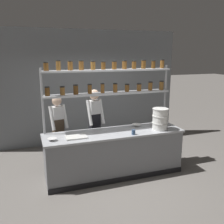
{
  "coord_description": "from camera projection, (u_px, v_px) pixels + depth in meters",
  "views": [
    {
      "loc": [
        -1.62,
        -4.5,
        2.48
      ],
      "look_at": [
        0.02,
        0.2,
        1.29
      ],
      "focal_mm": 40.0,
      "sensor_mm": 36.0,
      "label": 1
    }
  ],
  "objects": [
    {
      "name": "ground_plane",
      "position": [
        114.0,
        174.0,
        5.23
      ],
      "size": [
        40.0,
        40.0,
        0.0
      ],
      "primitive_type": "plane",
      "color": "slate"
    },
    {
      "name": "back_wall",
      "position": [
        87.0,
        87.0,
        6.9
      ],
      "size": [
        5.23,
        0.12,
        3.08
      ],
      "primitive_type": "cube",
      "color": "gray",
      "rests_on": "ground_plane"
    },
    {
      "name": "prep_counter",
      "position": [
        114.0,
        153.0,
        5.12
      ],
      "size": [
        2.83,
        0.76,
        0.92
      ],
      "color": "gray",
      "rests_on": "ground_plane"
    },
    {
      "name": "spice_shelf_unit",
      "position": [
        109.0,
        83.0,
        5.1
      ],
      "size": [
        2.71,
        0.28,
        2.34
      ],
      "color": "#ADAFB5",
      "rests_on": "ground_plane"
    },
    {
      "name": "chef_left",
      "position": [
        58.0,
        127.0,
        5.36
      ],
      "size": [
        0.4,
        0.33,
        1.59
      ],
      "rotation": [
        0.0,
        0.0,
        0.23
      ],
      "color": "black",
      "rests_on": "ground_plane"
    },
    {
      "name": "chef_center",
      "position": [
        95.0,
        122.0,
        5.48
      ],
      "size": [
        0.39,
        0.32,
        1.71
      ],
      "rotation": [
        0.0,
        0.0,
        0.15
      ],
      "color": "black",
      "rests_on": "ground_plane"
    },
    {
      "name": "container_stack",
      "position": [
        160.0,
        119.0,
        5.14
      ],
      "size": [
        0.33,
        0.33,
        0.45
      ],
      "color": "white",
      "rests_on": "prep_counter"
    },
    {
      "name": "cutting_board",
      "position": [
        76.0,
        137.0,
        4.68
      ],
      "size": [
        0.4,
        0.26,
        0.02
      ],
      "color": "silver",
      "rests_on": "prep_counter"
    },
    {
      "name": "prep_bowl_near_left",
      "position": [
        137.0,
        125.0,
        5.37
      ],
      "size": [
        0.2,
        0.2,
        0.06
      ],
      "color": "silver",
      "rests_on": "prep_counter"
    },
    {
      "name": "prep_bowl_center_front",
      "position": [
        52.0,
        140.0,
        4.51
      ],
      "size": [
        0.17,
        0.17,
        0.05
      ],
      "color": "white",
      "rests_on": "prep_counter"
    },
    {
      "name": "serving_cup_front",
      "position": [
        133.0,
        132.0,
        4.85
      ],
      "size": [
        0.07,
        0.07,
        0.1
      ],
      "color": "#334C70",
      "rests_on": "prep_counter"
    }
  ]
}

